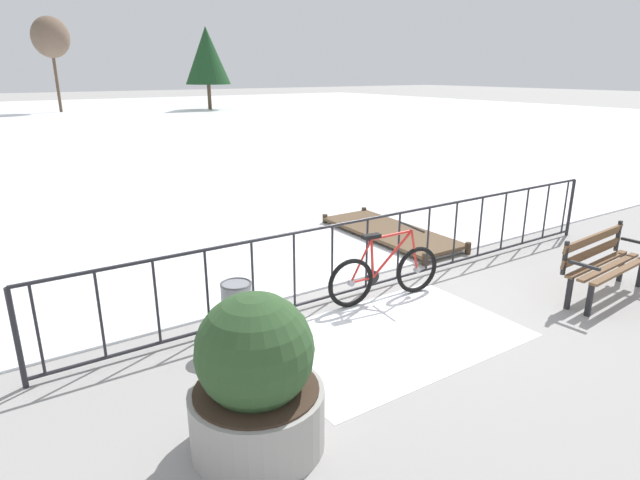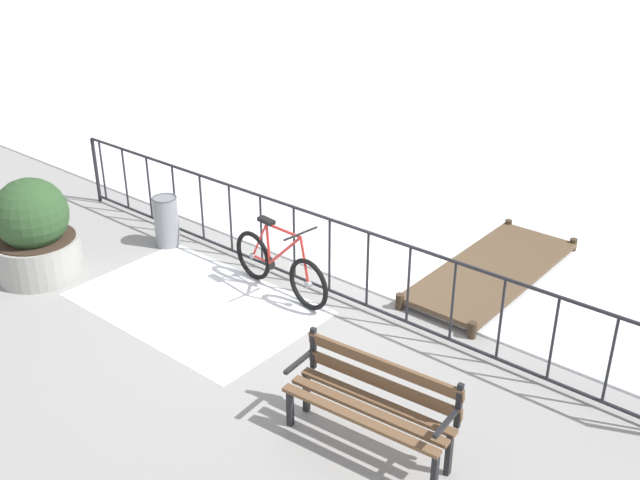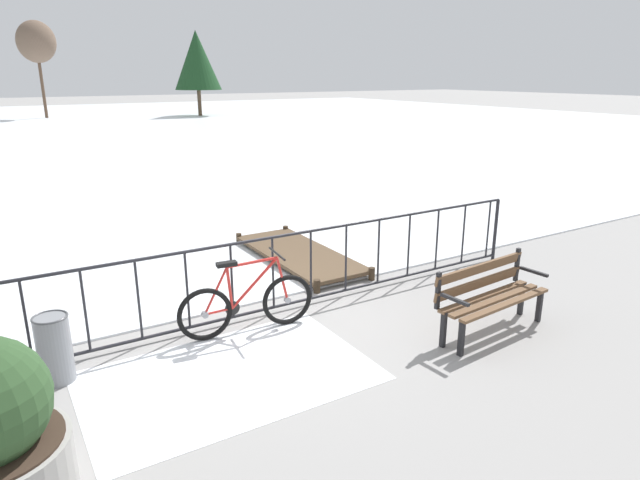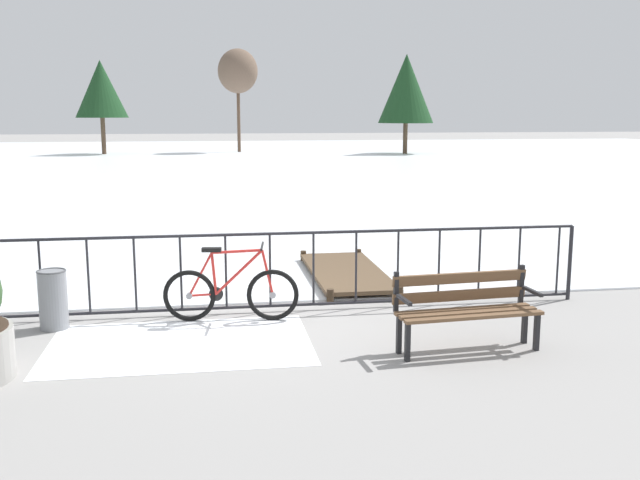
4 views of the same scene
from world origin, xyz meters
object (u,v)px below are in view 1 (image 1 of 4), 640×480
object	(u,v)px
bicycle_near_railing	(385,274)
planter_with_shrub	(256,380)
park_bench	(603,260)
trash_bin	(237,313)

from	to	relation	value
bicycle_near_railing	planter_with_shrub	world-z (taller)	planter_with_shrub
park_bench	trash_bin	bearing A→B (deg)	162.17
trash_bin	bicycle_near_railing	bearing A→B (deg)	0.26
trash_bin	planter_with_shrub	bearing A→B (deg)	-110.01
bicycle_near_railing	trash_bin	size ratio (longest dim) A/B	2.33
bicycle_near_railing	trash_bin	world-z (taller)	bicycle_near_railing
bicycle_near_railing	park_bench	world-z (taller)	bicycle_near_railing
bicycle_near_railing	park_bench	distance (m)	2.96
park_bench	trash_bin	size ratio (longest dim) A/B	2.23
park_bench	planter_with_shrub	world-z (taller)	planter_with_shrub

